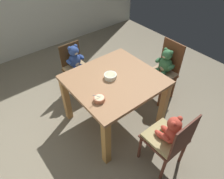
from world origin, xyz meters
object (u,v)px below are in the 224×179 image
(dining_table, at_px, (114,87))
(porridge_bowl_white_center, at_px, (110,76))
(teddy_chair_near_front, at_px, (169,136))
(teddy_chair_near_right, at_px, (164,67))
(teddy_chair_far_center, at_px, (76,63))
(porridge_bowl_terracotta_near_left, at_px, (99,99))

(dining_table, distance_m, porridge_bowl_white_center, 0.17)
(teddy_chair_near_front, distance_m, teddy_chair_near_right, 1.22)
(teddy_chair_near_front, relative_size, teddy_chair_far_center, 1.04)
(teddy_chair_near_right, height_order, porridge_bowl_terracotta_near_left, teddy_chair_near_right)
(teddy_chair_near_front, relative_size, porridge_bowl_terracotta_near_left, 6.41)
(dining_table, distance_m, porridge_bowl_terracotta_near_left, 0.44)
(teddy_chair_near_front, bearing_deg, teddy_chair_near_right, -46.68)
(teddy_chair_near_front, height_order, teddy_chair_far_center, teddy_chair_near_front)
(teddy_chair_near_right, height_order, teddy_chair_far_center, teddy_chair_near_right)
(teddy_chair_near_front, distance_m, porridge_bowl_terracotta_near_left, 0.84)
(teddy_chair_near_right, distance_m, porridge_bowl_terracotta_near_left, 1.31)
(teddy_chair_far_center, bearing_deg, teddy_chair_near_right, 44.58)
(teddy_chair_near_right, bearing_deg, teddy_chair_far_center, -43.93)
(dining_table, height_order, porridge_bowl_white_center, porridge_bowl_white_center)
(teddy_chair_near_front, xyz_separation_m, porridge_bowl_terracotta_near_left, (-0.40, 0.70, 0.26))
(dining_table, distance_m, teddy_chair_near_right, 0.92)
(teddy_chair_far_center, bearing_deg, porridge_bowl_white_center, -0.14)
(dining_table, xyz_separation_m, porridge_bowl_terracotta_near_left, (-0.37, -0.19, 0.16))
(teddy_chair_near_front, xyz_separation_m, teddy_chair_far_center, (-0.08, 1.77, 0.01))
(teddy_chair_far_center, height_order, porridge_bowl_white_center, teddy_chair_far_center)
(porridge_bowl_white_center, bearing_deg, teddy_chair_far_center, 91.33)
(teddy_chair_far_center, bearing_deg, porridge_bowl_terracotta_near_left, -18.08)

